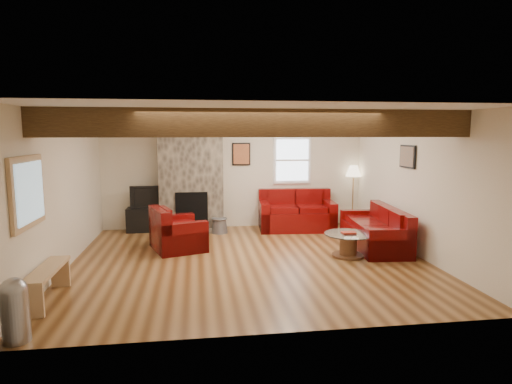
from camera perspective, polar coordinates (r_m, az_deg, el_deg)
room at (r=7.21m, az=-0.88°, el=0.48°), size 8.00×8.00×8.00m
oak_beam at (r=5.92m, az=0.61°, el=9.16°), size 6.00×0.36×0.38m
chimney_breast at (r=9.64m, az=-8.64°, el=2.06°), size 1.40×0.67×2.50m
back_window at (r=10.08m, az=4.85°, el=4.25°), size 0.90×0.08×1.10m
hatch_window at (r=6.02m, az=-28.11°, el=0.00°), size 0.08×1.00×0.90m
ceiling_dome at (r=8.20m, az=4.65°, el=9.67°), size 0.40×0.40×0.18m
artwork_back at (r=9.87m, az=-1.97°, el=5.07°), size 0.42×0.06×0.52m
artwork_right at (r=8.35m, az=19.50°, el=4.48°), size 0.06×0.55×0.42m
sofa_three at (r=8.53m, az=15.48°, el=-4.57°), size 0.99×2.04×0.76m
loveseat at (r=9.75m, az=5.43°, el=-2.42°), size 1.75×1.10×0.89m
armchair_red at (r=8.19m, az=-10.36°, el=-4.79°), size 1.14×1.22×0.80m
coffee_table at (r=7.81m, az=12.20°, el=-6.92°), size 0.85×0.85×0.44m
tv_cabinet at (r=9.87m, az=-13.77°, el=-3.55°), size 1.06×0.42×0.53m
television at (r=9.78m, az=-13.87°, el=-0.59°), size 0.87×0.11×0.50m
floor_lamp at (r=10.37m, az=12.87°, el=2.32°), size 0.36×0.36×1.42m
pine_bench at (r=6.31m, az=-26.02°, el=-11.04°), size 0.27×1.16×0.43m
pedal_bin at (r=5.26m, az=-29.46°, el=-13.53°), size 0.36×0.36×0.69m
coal_bucket at (r=9.45m, az=-4.88°, el=-4.44°), size 0.36×0.36×0.34m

